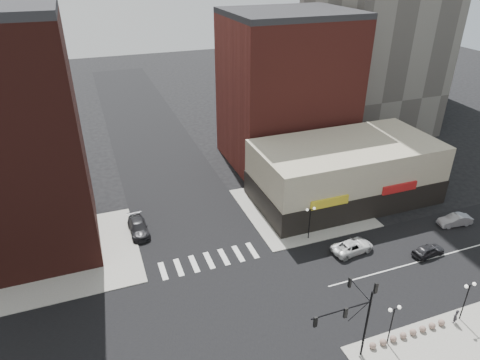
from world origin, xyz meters
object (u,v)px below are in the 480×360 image
pedestrian (456,316)px  traffic_signal (356,311)px  street_lamp_se_a (393,316)px  silver_sedan (455,220)px  white_suv (353,247)px  dark_sedan_east (428,250)px  street_lamp_ne (310,215)px  dark_sedan_north (138,227)px  street_lamp_se_b (468,292)px

pedestrian → traffic_signal: bearing=-23.1°
street_lamp_se_a → silver_sedan: street_lamp_se_a is taller
white_suv → dark_sedan_east: 8.28m
street_lamp_se_a → pedestrian: size_ratio=2.79×
street_lamp_ne → dark_sedan_east: (10.98, -7.38, -2.64)m
traffic_signal → white_suv: size_ratio=1.58×
white_suv → silver_sedan: (14.86, 0.18, 0.01)m
street_lamp_ne → dark_sedan_north: bearing=156.0°
street_lamp_se_b → white_suv: (-3.52, 12.13, -2.61)m
traffic_signal → street_lamp_se_a: (3.76, -0.17, -1.67)m
dark_sedan_east → dark_sedan_north: 33.36m
dark_sedan_east → dark_sedan_north: bearing=57.6°
silver_sedan → dark_sedan_north: (-36.84, 11.93, 0.06)m
traffic_signal → street_lamp_ne: size_ratio=1.87×
traffic_signal → street_lamp_se_a: size_ratio=1.87×
street_lamp_se_b → dark_sedan_east: street_lamp_se_b is taller
street_lamp_se_b → dark_sedan_north: bearing=136.5°
pedestrian → white_suv: bearing=-99.0°
pedestrian → street_lamp_se_b: bearing=171.3°
traffic_signal → white_suv: (8.24, 11.96, -4.28)m
white_suv → silver_sedan: size_ratio=1.17×
white_suv → traffic_signal: bearing=139.4°
white_suv → pedestrian: pedestrian is taller
street_lamp_se_a → white_suv: bearing=69.7°
street_lamp_ne → white_suv: size_ratio=0.84×
street_lamp_se_b → silver_sedan: street_lamp_se_b is taller
traffic_signal → pedestrian: traffic_signal is taller
street_lamp_se_a → white_suv: size_ratio=0.84×
silver_sedan → dark_sedan_north: bearing=-100.7°
street_lamp_se_a → pedestrian: (7.15, -0.19, -2.42)m
dark_sedan_east → dark_sedan_north: (-29.48, 15.62, 0.10)m
street_lamp_se_a → street_lamp_se_b: same height
street_lamp_se_a → dark_sedan_north: size_ratio=0.80×
street_lamp_se_a → dark_sedan_north: street_lamp_se_a is taller
street_lamp_ne → white_suv: bearing=-48.1°
white_suv → dark_sedan_north: size_ratio=0.95×
dark_sedan_east → pedestrian: 10.05m
white_suv → street_lamp_se_b: bearing=-169.8°
pedestrian → dark_sedan_east: bearing=-140.0°
dark_sedan_east → street_lamp_ne: bearing=51.6°
silver_sedan → pedestrian: (-12.19, -12.50, 0.17)m
street_lamp_ne → white_suv: (3.48, -3.87, -2.61)m
traffic_signal → street_lamp_se_b: (11.76, -0.17, -1.67)m
street_lamp_ne → pedestrian: bearing=-69.2°
dark_sedan_east → street_lamp_se_a: bearing=121.3°
street_lamp_ne → street_lamp_se_b: bearing=-66.4°
traffic_signal → street_lamp_se_a: traffic_signal is taller
street_lamp_ne → dark_sedan_north: size_ratio=0.80×
street_lamp_se_a → dark_sedan_north: 30.00m
traffic_signal → silver_sedan: bearing=27.7°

